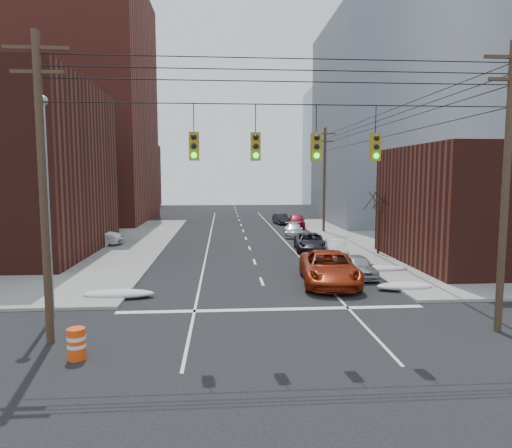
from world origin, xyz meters
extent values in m
plane|color=black|center=(0.00, 0.00, 0.00)|extent=(160.00, 160.00, 0.00)
cube|color=maroon|center=(-24.00, 48.00, 15.00)|extent=(24.00, 20.00, 30.00)
cube|color=#441A14|center=(-26.00, 74.00, 6.00)|extent=(22.00, 18.00, 12.00)
cube|color=gray|center=(22.00, 44.00, 12.50)|extent=(22.00, 20.00, 25.00)
cube|color=gray|center=(24.00, 70.00, 11.00)|extent=(20.00, 18.00, 22.00)
cylinder|color=#473323|center=(-8.50, 3.00, 5.50)|extent=(0.28, 0.28, 11.00)
cube|color=#473323|center=(-8.50, 3.00, 10.40)|extent=(2.20, 0.12, 0.12)
cube|color=#473323|center=(-8.50, 3.00, 9.60)|extent=(1.80, 0.12, 0.12)
cylinder|color=#473323|center=(8.50, 3.00, 5.50)|extent=(0.28, 0.28, 11.00)
cube|color=#473323|center=(8.50, 3.00, 9.60)|extent=(1.80, 0.12, 0.12)
cylinder|color=#473323|center=(8.50, 34.00, 5.50)|extent=(0.28, 0.28, 11.00)
cube|color=#473323|center=(8.50, 34.00, 10.40)|extent=(2.20, 0.12, 0.12)
cube|color=#473323|center=(8.50, 34.00, 9.60)|extent=(1.80, 0.12, 0.12)
cylinder|color=black|center=(0.00, 3.00, 8.60)|extent=(17.00, 0.04, 0.04)
cylinder|color=black|center=(-3.20, 3.00, 8.10)|extent=(0.03, 0.03, 1.00)
cube|color=olive|center=(-3.20, 3.00, 7.10)|extent=(0.35, 0.30, 1.00)
sphere|color=black|center=(-3.20, 2.83, 7.42)|extent=(0.20, 0.20, 0.20)
sphere|color=black|center=(-3.20, 2.83, 7.10)|extent=(0.20, 0.20, 0.20)
sphere|color=#0CE526|center=(-3.20, 2.83, 6.78)|extent=(0.20, 0.20, 0.20)
cylinder|color=black|center=(-1.00, 3.00, 8.10)|extent=(0.03, 0.03, 1.00)
cube|color=olive|center=(-1.00, 3.00, 7.10)|extent=(0.35, 0.30, 1.00)
sphere|color=black|center=(-1.00, 2.83, 7.42)|extent=(0.20, 0.20, 0.20)
sphere|color=black|center=(-1.00, 2.83, 7.10)|extent=(0.20, 0.20, 0.20)
sphere|color=#0CE526|center=(-1.00, 2.83, 6.78)|extent=(0.20, 0.20, 0.20)
cylinder|color=black|center=(1.20, 3.00, 8.10)|extent=(0.03, 0.03, 1.00)
cube|color=olive|center=(1.20, 3.00, 7.10)|extent=(0.35, 0.30, 1.00)
sphere|color=black|center=(1.20, 2.83, 7.42)|extent=(0.20, 0.20, 0.20)
sphere|color=black|center=(1.20, 2.83, 7.10)|extent=(0.20, 0.20, 0.20)
sphere|color=#0CE526|center=(1.20, 2.83, 6.78)|extent=(0.20, 0.20, 0.20)
cylinder|color=black|center=(3.40, 3.00, 8.10)|extent=(0.03, 0.03, 1.00)
cube|color=olive|center=(3.40, 3.00, 7.10)|extent=(0.35, 0.30, 1.00)
sphere|color=black|center=(3.40, 2.83, 7.42)|extent=(0.20, 0.20, 0.20)
sphere|color=black|center=(3.40, 2.83, 7.10)|extent=(0.20, 0.20, 0.20)
sphere|color=#0CE526|center=(3.40, 2.83, 6.78)|extent=(0.20, 0.20, 0.20)
cylinder|color=gray|center=(-9.50, 6.00, 4.50)|extent=(0.18, 0.18, 9.00)
sphere|color=gray|center=(-9.50, 6.00, 9.10)|extent=(0.44, 0.44, 0.44)
cylinder|color=black|center=(9.60, 20.00, 1.75)|extent=(0.20, 0.20, 3.50)
cylinder|color=black|center=(9.98, 20.12, 4.07)|extent=(0.27, 0.82, 1.19)
cylinder|color=black|center=(9.82, 20.57, 4.16)|extent=(1.17, 0.54, 1.38)
cylinder|color=black|center=(9.17, 20.74, 4.19)|extent=(1.44, 1.00, 1.48)
cylinder|color=black|center=(9.20, 20.06, 4.07)|extent=(0.17, 0.84, 1.19)
cylinder|color=black|center=(9.15, 19.58, 4.16)|extent=(0.82, 0.99, 1.40)
cylinder|color=black|center=(9.66, 19.15, 4.19)|extent=(1.74, 0.21, 1.43)
cylinder|color=black|center=(9.93, 19.77, 4.07)|extent=(0.48, 0.73, 1.20)
ellipsoid|color=silver|center=(-7.40, 9.00, 0.21)|extent=(3.50, 1.08, 0.42)
ellipsoid|color=silver|center=(7.40, 9.50, 0.21)|extent=(3.00, 1.08, 0.42)
ellipsoid|color=silver|center=(7.40, 14.00, 0.21)|extent=(4.00, 1.08, 0.42)
imported|color=#95270D|center=(3.72, 11.21, 0.90)|extent=(3.64, 6.75, 1.80)
imported|color=#A2A2A7|center=(5.87, 12.76, 0.66)|extent=(1.68, 3.90, 1.31)
imported|color=white|center=(6.20, 19.44, 0.66)|extent=(1.89, 4.14, 1.32)
imported|color=black|center=(4.80, 22.31, 0.72)|extent=(2.85, 5.35, 1.43)
imported|color=#BDBCC2|center=(4.80, 30.94, 0.64)|extent=(2.26, 4.59, 1.28)
imported|color=maroon|center=(6.40, 38.91, 0.79)|extent=(2.45, 4.86, 1.59)
imported|color=black|center=(5.03, 42.71, 0.65)|extent=(1.89, 4.11, 1.31)
imported|color=silver|center=(-13.36, 25.63, 0.94)|extent=(4.88, 1.92, 1.58)
imported|color=#BABBBF|center=(-13.02, 25.86, 0.81)|extent=(4.79, 2.28, 1.32)
imported|color=black|center=(-17.68, 19.66, 0.78)|extent=(4.67, 3.36, 1.26)
imported|color=silver|center=(-19.20, 23.48, 0.85)|extent=(4.42, 2.86, 1.40)
cylinder|color=#FD450D|center=(-7.06, 1.39, 0.53)|extent=(0.59, 0.59, 1.05)
cylinder|color=white|center=(-7.06, 1.39, 0.74)|extent=(0.60, 0.60, 0.13)
cylinder|color=white|center=(-7.06, 1.39, 0.47)|extent=(0.60, 0.60, 0.13)
camera|label=1|loc=(-2.19, -13.56, 6.08)|focal=32.00mm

